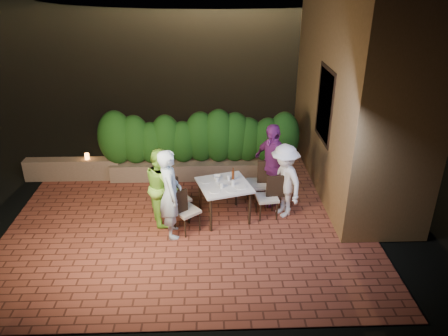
{
  "coord_description": "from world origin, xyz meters",
  "views": [
    {
      "loc": [
        0.42,
        -7.03,
        4.7
      ],
      "look_at": [
        0.69,
        0.56,
        1.05
      ],
      "focal_mm": 35.0,
      "sensor_mm": 36.0,
      "label": 1
    }
  ],
  "objects_px": {
    "chair_right_back": "(258,183)",
    "diner_purple": "(271,165)",
    "diner_blue": "(170,194)",
    "chair_left_front": "(187,210)",
    "diner_white": "(284,181)",
    "bowl": "(217,177)",
    "diner_green": "(162,186)",
    "beer_bottle": "(233,174)",
    "dining_table": "(224,201)",
    "parapet_lamp": "(87,156)",
    "chair_left_back": "(178,198)",
    "chair_right_front": "(267,197)"
  },
  "relations": [
    {
      "from": "diner_white",
      "to": "diner_purple",
      "type": "relative_size",
      "value": 0.86
    },
    {
      "from": "chair_left_front",
      "to": "diner_purple",
      "type": "height_order",
      "value": "diner_purple"
    },
    {
      "from": "chair_left_front",
      "to": "chair_right_back",
      "type": "distance_m",
      "value": 1.73
    },
    {
      "from": "chair_left_back",
      "to": "diner_white",
      "type": "xyz_separation_m",
      "value": [
        2.1,
        0.05,
        0.3
      ]
    },
    {
      "from": "chair_right_front",
      "to": "diner_blue",
      "type": "height_order",
      "value": "diner_blue"
    },
    {
      "from": "chair_right_back",
      "to": "diner_purple",
      "type": "height_order",
      "value": "diner_purple"
    },
    {
      "from": "dining_table",
      "to": "diner_blue",
      "type": "relative_size",
      "value": 0.55
    },
    {
      "from": "diner_blue",
      "to": "diner_white",
      "type": "height_order",
      "value": "diner_blue"
    },
    {
      "from": "chair_left_back",
      "to": "diner_green",
      "type": "distance_m",
      "value": 0.43
    },
    {
      "from": "dining_table",
      "to": "chair_right_front",
      "type": "bearing_deg",
      "value": 0.87
    },
    {
      "from": "chair_left_back",
      "to": "chair_right_front",
      "type": "height_order",
      "value": "chair_left_back"
    },
    {
      "from": "diner_blue",
      "to": "diner_purple",
      "type": "distance_m",
      "value": 2.29
    },
    {
      "from": "dining_table",
      "to": "diner_purple",
      "type": "xyz_separation_m",
      "value": [
        0.99,
        0.57,
        0.51
      ]
    },
    {
      "from": "diner_blue",
      "to": "parapet_lamp",
      "type": "bearing_deg",
      "value": 30.31
    },
    {
      "from": "beer_bottle",
      "to": "parapet_lamp",
      "type": "distance_m",
      "value": 3.73
    },
    {
      "from": "chair_left_front",
      "to": "chair_right_back",
      "type": "bearing_deg",
      "value": -5.71
    },
    {
      "from": "diner_blue",
      "to": "diner_white",
      "type": "distance_m",
      "value": 2.27
    },
    {
      "from": "dining_table",
      "to": "chair_left_front",
      "type": "height_order",
      "value": "chair_left_front"
    },
    {
      "from": "chair_right_front",
      "to": "parapet_lamp",
      "type": "distance_m",
      "value": 4.37
    },
    {
      "from": "diner_white",
      "to": "diner_blue",
      "type": "bearing_deg",
      "value": -98.2
    },
    {
      "from": "beer_bottle",
      "to": "bowl",
      "type": "height_order",
      "value": "beer_bottle"
    },
    {
      "from": "dining_table",
      "to": "diner_green",
      "type": "relative_size",
      "value": 0.62
    },
    {
      "from": "chair_right_back",
      "to": "diner_blue",
      "type": "relative_size",
      "value": 0.58
    },
    {
      "from": "beer_bottle",
      "to": "chair_right_front",
      "type": "height_order",
      "value": "beer_bottle"
    },
    {
      "from": "diner_blue",
      "to": "diner_purple",
      "type": "relative_size",
      "value": 0.98
    },
    {
      "from": "bowl",
      "to": "chair_right_back",
      "type": "bearing_deg",
      "value": 14.52
    },
    {
      "from": "chair_left_front",
      "to": "parapet_lamp",
      "type": "bearing_deg",
      "value": 97.53
    },
    {
      "from": "chair_left_back",
      "to": "diner_purple",
      "type": "bearing_deg",
      "value": -14.28
    },
    {
      "from": "bowl",
      "to": "diner_green",
      "type": "xyz_separation_m",
      "value": [
        -1.06,
        -0.35,
        -0.0
      ]
    },
    {
      "from": "chair_left_front",
      "to": "chair_right_front",
      "type": "relative_size",
      "value": 1.01
    },
    {
      "from": "diner_blue",
      "to": "diner_purple",
      "type": "height_order",
      "value": "diner_purple"
    },
    {
      "from": "dining_table",
      "to": "diner_purple",
      "type": "distance_m",
      "value": 1.25
    },
    {
      "from": "beer_bottle",
      "to": "dining_table",
      "type": "bearing_deg",
      "value": -143.55
    },
    {
      "from": "diner_green",
      "to": "diner_white",
      "type": "relative_size",
      "value": 1.01
    },
    {
      "from": "chair_left_back",
      "to": "diner_purple",
      "type": "distance_m",
      "value": 2.03
    },
    {
      "from": "diner_blue",
      "to": "diner_green",
      "type": "relative_size",
      "value": 1.12
    },
    {
      "from": "chair_left_back",
      "to": "parapet_lamp",
      "type": "distance_m",
      "value": 2.86
    },
    {
      "from": "chair_left_back",
      "to": "chair_right_back",
      "type": "xyz_separation_m",
      "value": [
        1.64,
        0.49,
        0.04
      ]
    },
    {
      "from": "diner_green",
      "to": "chair_left_back",
      "type": "bearing_deg",
      "value": -89.16
    },
    {
      "from": "dining_table",
      "to": "parapet_lamp",
      "type": "relative_size",
      "value": 6.77
    },
    {
      "from": "chair_right_front",
      "to": "dining_table",
      "type": "bearing_deg",
      "value": -6.26
    },
    {
      "from": "chair_left_front",
      "to": "dining_table",
      "type": "bearing_deg",
      "value": -7.65
    },
    {
      "from": "dining_table",
      "to": "bowl",
      "type": "height_order",
      "value": "bowl"
    },
    {
      "from": "dining_table",
      "to": "beer_bottle",
      "type": "bearing_deg",
      "value": 36.45
    },
    {
      "from": "chair_left_back",
      "to": "diner_purple",
      "type": "relative_size",
      "value": 0.52
    },
    {
      "from": "diner_blue",
      "to": "parapet_lamp",
      "type": "height_order",
      "value": "diner_blue"
    },
    {
      "from": "diner_white",
      "to": "diner_purple",
      "type": "bearing_deg",
      "value": 176.77
    },
    {
      "from": "chair_right_back",
      "to": "chair_left_front",
      "type": "bearing_deg",
      "value": 32.19
    },
    {
      "from": "diner_purple",
      "to": "chair_left_back",
      "type": "bearing_deg",
      "value": -104.44
    },
    {
      "from": "beer_bottle",
      "to": "chair_right_back",
      "type": "xyz_separation_m",
      "value": [
        0.55,
        0.38,
        -0.39
      ]
    }
  ]
}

